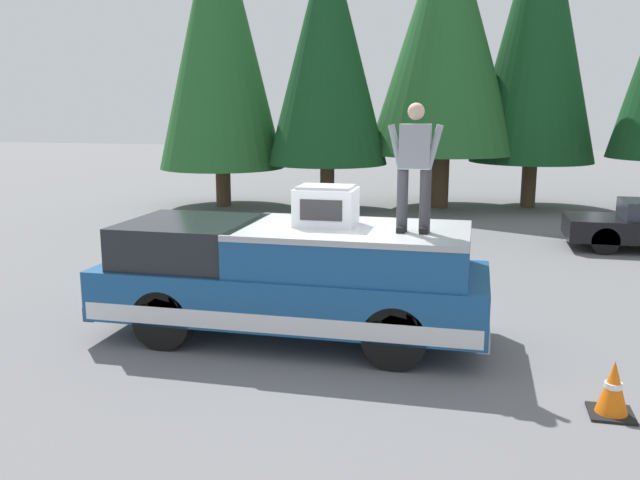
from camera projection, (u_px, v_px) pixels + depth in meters
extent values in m
plane|color=slate|center=(339.00, 339.00, 9.63)|extent=(90.00, 90.00, 0.00)
cube|color=navy|center=(292.00, 290.00, 9.61)|extent=(2.00, 5.50, 0.70)
cube|color=silver|center=(292.00, 303.00, 9.64)|extent=(2.01, 5.39, 0.24)
cube|color=black|center=(192.00, 241.00, 9.82)|extent=(1.84, 1.87, 0.60)
cube|color=navy|center=(352.00, 252.00, 9.29)|extent=(1.92, 3.19, 0.52)
cube|color=#A8AAAF|center=(353.00, 230.00, 9.23)|extent=(1.94, 3.19, 0.08)
cube|color=#232326|center=(123.00, 296.00, 10.26)|extent=(1.96, 0.16, 0.20)
cube|color=#B2B5BA|center=(483.00, 321.00, 9.06)|extent=(1.96, 0.16, 0.20)
cylinder|color=black|center=(164.00, 319.00, 9.21)|extent=(0.30, 0.84, 0.84)
cylinder|color=black|center=(211.00, 287.00, 10.83)|extent=(0.30, 0.84, 0.84)
cylinder|color=black|center=(395.00, 337.00, 8.49)|extent=(0.30, 0.84, 0.84)
cylinder|color=black|center=(408.00, 300.00, 10.12)|extent=(0.30, 0.84, 0.84)
cube|color=silver|center=(326.00, 207.00, 9.36)|extent=(0.64, 0.84, 0.52)
cube|color=#2D2D30|center=(321.00, 210.00, 9.06)|extent=(0.01, 0.59, 0.29)
cube|color=#99999E|center=(326.00, 187.00, 9.31)|extent=(0.58, 0.76, 0.04)
cylinder|color=#333338|center=(425.00, 201.00, 8.79)|extent=(0.15, 0.15, 0.84)
cube|color=black|center=(424.00, 230.00, 8.83)|extent=(0.26, 0.11, 0.08)
cylinder|color=#333338|center=(402.00, 200.00, 8.86)|extent=(0.15, 0.15, 0.84)
cube|color=black|center=(401.00, 229.00, 8.90)|extent=(0.26, 0.11, 0.08)
cube|color=#9399A3|center=(415.00, 147.00, 8.69)|extent=(0.24, 0.40, 0.58)
sphere|color=beige|center=(416.00, 111.00, 8.60)|extent=(0.22, 0.22, 0.22)
cylinder|color=#9399A3|center=(434.00, 147.00, 8.60)|extent=(0.09, 0.23, 0.58)
cylinder|color=#9399A3|center=(396.00, 146.00, 8.71)|extent=(0.09, 0.23, 0.58)
cylinder|color=black|center=(605.00, 241.00, 15.06)|extent=(0.20, 0.62, 0.62)
cylinder|color=black|center=(595.00, 230.00, 16.43)|extent=(0.20, 0.62, 0.62)
cube|color=black|center=(611.00, 413.00, 7.27)|extent=(0.47, 0.47, 0.03)
cone|color=orange|center=(613.00, 388.00, 7.21)|extent=(0.36, 0.36, 0.62)
cylinder|color=white|center=(613.00, 385.00, 7.21)|extent=(0.19, 0.19, 0.06)
cylinder|color=#4C3826|center=(529.00, 184.00, 22.09)|extent=(0.48, 0.48, 1.50)
cone|color=#14421E|center=(539.00, 24.00, 21.09)|extent=(3.97, 3.97, 8.69)
cylinder|color=#4C3826|center=(440.00, 181.00, 21.99)|extent=(0.58, 0.58, 1.76)
cone|color=#235B28|center=(445.00, 30.00, 21.05)|extent=(4.79, 4.79, 7.73)
cylinder|color=#4C3826|center=(327.00, 187.00, 21.50)|extent=(0.46, 0.46, 1.48)
cone|color=#14421E|center=(328.00, 47.00, 20.65)|extent=(3.79, 3.79, 7.17)
cylinder|color=#4C3826|center=(223.00, 187.00, 22.32)|extent=(0.49, 0.49, 1.28)
cone|color=#235B28|center=(219.00, 33.00, 21.34)|extent=(4.08, 4.08, 8.62)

